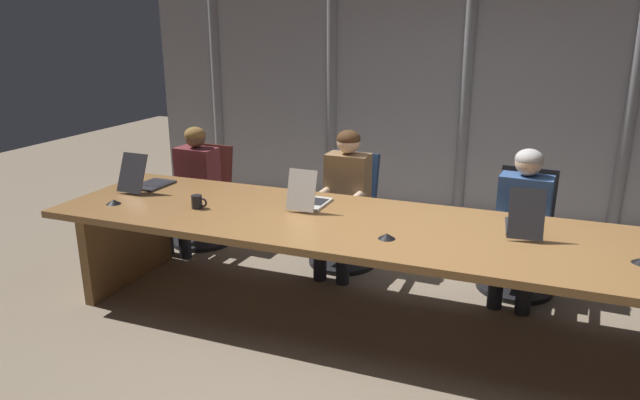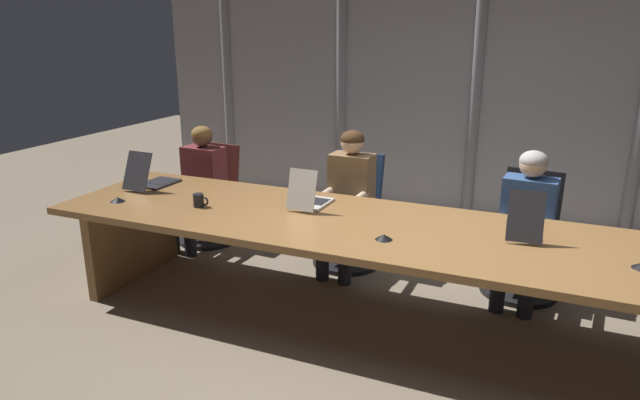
% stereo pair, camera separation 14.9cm
% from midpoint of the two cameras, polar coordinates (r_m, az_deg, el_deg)
% --- Properties ---
extents(ground_plane, '(15.11, 15.11, 0.00)m').
position_cam_midpoint_polar(ground_plane, '(4.07, 7.00, -12.81)').
color(ground_plane, '#7F705B').
extents(conference_table, '(5.05, 1.17, 0.75)m').
position_cam_midpoint_polar(conference_table, '(3.80, 7.34, -4.60)').
color(conference_table, olive).
rests_on(conference_table, ground_plane).
extents(curtain_backdrop, '(7.56, 0.17, 3.04)m').
position_cam_midpoint_polar(curtain_backdrop, '(6.27, 13.91, 12.03)').
color(curtain_backdrop, '#9999A0').
rests_on(curtain_backdrop, ground_plane).
extents(laptop_left_end, '(0.25, 0.47, 0.31)m').
position_cam_midpoint_polar(laptop_left_end, '(4.85, -17.94, 1.83)').
color(laptop_left_end, '#2D2D33').
rests_on(laptop_left_end, conference_table).
extents(laptop_left_mid, '(0.22, 0.40, 0.30)m').
position_cam_midpoint_polar(laptop_left_mid, '(4.14, -2.14, 0.10)').
color(laptop_left_mid, beige).
rests_on(laptop_left_mid, conference_table).
extents(laptop_center, '(0.24, 0.45, 0.32)m').
position_cam_midpoint_polar(laptop_center, '(3.83, 18.80, -2.22)').
color(laptop_center, '#2D2D33').
rests_on(laptop_center, conference_table).
extents(office_chair_left_end, '(0.60, 0.60, 0.93)m').
position_cam_midpoint_polar(office_chair_left_end, '(5.62, -12.38, -0.59)').
color(office_chair_left_end, '#511E19').
rests_on(office_chair_left_end, ground_plane).
extents(office_chair_left_mid, '(0.60, 0.61, 0.96)m').
position_cam_midpoint_polar(office_chair_left_mid, '(5.00, 1.76, -2.29)').
color(office_chair_left_mid, navy).
rests_on(office_chair_left_mid, ground_plane).
extents(office_chair_center, '(0.60, 0.60, 0.95)m').
position_cam_midpoint_polar(office_chair_center, '(4.75, 18.61, -4.32)').
color(office_chair_center, black).
rests_on(office_chair_center, ground_plane).
extents(person_left_end, '(0.42, 0.56, 1.14)m').
position_cam_midpoint_polar(person_left_end, '(5.41, -13.56, 1.95)').
color(person_left_end, brown).
rests_on(person_left_end, ground_plane).
extents(person_left_mid, '(0.37, 0.55, 1.20)m').
position_cam_midpoint_polar(person_left_mid, '(4.74, 1.56, 0.74)').
color(person_left_mid, olive).
rests_on(person_left_mid, ground_plane).
extents(person_center, '(0.43, 0.57, 1.15)m').
position_cam_midpoint_polar(person_center, '(4.50, 18.80, -1.39)').
color(person_center, '#335184').
rests_on(person_center, ground_plane).
extents(coffee_mug_near, '(0.12, 0.08, 0.10)m').
position_cam_midpoint_polar(coffee_mug_near, '(4.22, -13.25, -0.19)').
color(coffee_mug_near, black).
rests_on(coffee_mug_near, conference_table).
extents(conference_mic_middle, '(0.11, 0.11, 0.03)m').
position_cam_midpoint_polar(conference_mic_middle, '(3.55, 5.55, -3.64)').
color(conference_mic_middle, black).
rests_on(conference_mic_middle, conference_table).
extents(conference_mic_right_side, '(0.11, 0.11, 0.03)m').
position_cam_midpoint_polar(conference_mic_right_side, '(4.51, -20.99, -0.18)').
color(conference_mic_right_side, black).
rests_on(conference_mic_right_side, conference_table).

